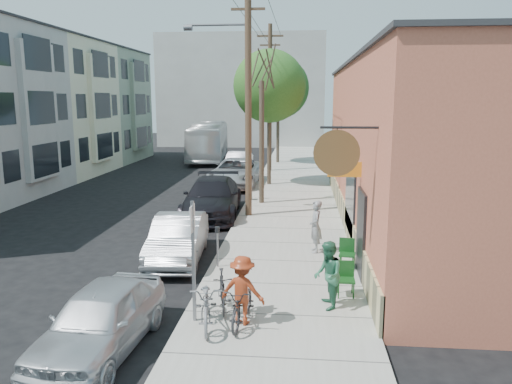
# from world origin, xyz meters

# --- Properties ---
(ground) EXTENTS (120.00, 120.00, 0.00)m
(ground) POSITION_xyz_m (0.00, 0.00, 0.00)
(ground) COLOR black
(sidewalk) EXTENTS (4.50, 58.00, 0.15)m
(sidewalk) POSITION_xyz_m (4.25, 11.00, 0.07)
(sidewalk) COLOR #A4A298
(sidewalk) RESTS_ON ground
(cafe_building) EXTENTS (6.60, 20.20, 6.61)m
(cafe_building) POSITION_xyz_m (8.99, 4.99, 3.30)
(cafe_building) COLOR #B95D44
(cafe_building) RESTS_ON ground
(apartment_row) EXTENTS (6.30, 32.00, 9.00)m
(apartment_row) POSITION_xyz_m (-11.85, 14.00, 4.50)
(apartment_row) COLOR gray
(apartment_row) RESTS_ON ground
(end_cap_building) EXTENTS (18.00, 8.00, 12.00)m
(end_cap_building) POSITION_xyz_m (-2.00, 42.00, 6.00)
(end_cap_building) COLOR #AFAEA9
(end_cap_building) RESTS_ON ground
(sign_post) EXTENTS (0.07, 0.45, 2.80)m
(sign_post) POSITION_xyz_m (2.35, -4.48, 1.83)
(sign_post) COLOR slate
(sign_post) RESTS_ON sidewalk
(parking_meter_near) EXTENTS (0.14, 0.14, 1.24)m
(parking_meter_near) POSITION_xyz_m (2.25, -0.74, 0.98)
(parking_meter_near) COLOR slate
(parking_meter_near) RESTS_ON sidewalk
(parking_meter_far) EXTENTS (0.14, 0.14, 1.24)m
(parking_meter_far) POSITION_xyz_m (2.25, 9.43, 0.98)
(parking_meter_far) COLOR slate
(parking_meter_far) RESTS_ON sidewalk
(utility_pole_near) EXTENTS (3.57, 0.28, 10.00)m
(utility_pole_near) POSITION_xyz_m (2.39, 6.15, 5.41)
(utility_pole_near) COLOR #503A28
(utility_pole_near) RESTS_ON sidewalk
(utility_pole_far) EXTENTS (1.80, 0.28, 10.00)m
(utility_pole_far) POSITION_xyz_m (2.45, 20.10, 5.34)
(utility_pole_far) COLOR #503A28
(utility_pole_far) RESTS_ON sidewalk
(tree_bare) EXTENTS (0.24, 0.24, 5.84)m
(tree_bare) POSITION_xyz_m (2.80, 8.82, 3.07)
(tree_bare) COLOR #44392C
(tree_bare) RESTS_ON sidewalk
(tree_leafy_mid) EXTENTS (4.20, 4.20, 7.83)m
(tree_leafy_mid) POSITION_xyz_m (2.80, 14.30, 5.86)
(tree_leafy_mid) COLOR #44392C
(tree_leafy_mid) RESTS_ON sidewalk
(tree_leafy_far) EXTENTS (4.81, 4.81, 8.25)m
(tree_leafy_far) POSITION_xyz_m (2.80, 24.70, 5.98)
(tree_leafy_far) COLOR #44392C
(tree_leafy_far) RESTS_ON sidewalk
(patio_chair_a) EXTENTS (0.58, 0.58, 0.88)m
(patio_chair_a) POSITION_xyz_m (6.14, -0.55, 0.59)
(patio_chair_a) COLOR #124317
(patio_chair_a) RESTS_ON sidewalk
(patio_chair_b) EXTENTS (0.51, 0.51, 0.88)m
(patio_chair_b) POSITION_xyz_m (5.91, -2.71, 0.59)
(patio_chair_b) COLOR #124317
(patio_chair_b) RESTS_ON sidewalk
(patron_grey) EXTENTS (0.48, 0.68, 1.73)m
(patron_grey) POSITION_xyz_m (5.23, 1.01, 1.02)
(patron_grey) COLOR gray
(patron_grey) RESTS_ON sidewalk
(patron_green) EXTENTS (0.70, 0.86, 1.66)m
(patron_green) POSITION_xyz_m (5.41, -3.49, 0.98)
(patron_green) COLOR #296749
(patron_green) RESTS_ON sidewalk
(cyclist) EXTENTS (1.14, 0.83, 1.58)m
(cyclist) POSITION_xyz_m (3.46, -4.53, 0.94)
(cyclist) COLOR maroon
(cyclist) RESTS_ON sidewalk
(cyclist_bike) EXTENTS (0.81, 1.80, 0.91)m
(cyclist_bike) POSITION_xyz_m (3.46, -4.53, 0.61)
(cyclist_bike) COLOR black
(cyclist_bike) RESTS_ON sidewalk
(parked_bike_a) EXTENTS (0.75, 1.59, 0.92)m
(parked_bike_a) POSITION_xyz_m (2.88, -3.77, 0.61)
(parked_bike_a) COLOR black
(parked_bike_a) RESTS_ON sidewalk
(parked_bike_b) EXTENTS (1.03, 2.05, 1.03)m
(parked_bike_b) POSITION_xyz_m (2.67, -4.67, 0.66)
(parked_bike_b) COLOR slate
(parked_bike_b) RESTS_ON sidewalk
(car_0) EXTENTS (1.94, 4.21, 1.40)m
(car_0) POSITION_xyz_m (0.67, -5.79, 0.70)
(car_0) COLOR silver
(car_0) RESTS_ON ground
(car_1) EXTENTS (1.90, 4.50, 1.44)m
(car_1) POSITION_xyz_m (0.80, 0.19, 0.72)
(car_1) COLOR #A4A6AC
(car_1) RESTS_ON ground
(car_2) EXTENTS (2.70, 5.91, 1.68)m
(car_2) POSITION_xyz_m (0.80, 6.39, 0.84)
(car_2) COLOR black
(car_2) RESTS_ON ground
(car_3) EXTENTS (2.91, 5.98, 1.64)m
(car_3) POSITION_xyz_m (0.80, 14.24, 0.82)
(car_3) COLOR #B7B9C0
(car_3) RESTS_ON ground
(car_4) EXTENTS (1.71, 4.46, 1.45)m
(car_4) POSITION_xyz_m (0.24, 19.89, 0.73)
(car_4) COLOR #BABAC3
(car_4) RESTS_ON ground
(bus) EXTENTS (3.81, 11.66, 3.19)m
(bus) POSITION_xyz_m (-3.26, 27.17, 1.59)
(bus) COLOR white
(bus) RESTS_ON ground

